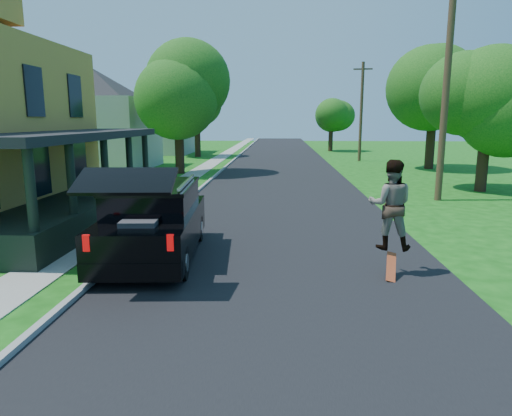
# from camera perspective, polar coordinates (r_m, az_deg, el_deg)

# --- Properties ---
(ground) EXTENTS (140.00, 140.00, 0.00)m
(ground) POSITION_cam_1_polar(r_m,az_deg,el_deg) (9.46, 2.93, -10.74)
(ground) COLOR #104C0F
(ground) RESTS_ON ground
(street) EXTENTS (8.00, 120.00, 0.02)m
(street) POSITION_cam_1_polar(r_m,az_deg,el_deg) (29.00, 2.99, 4.01)
(street) COLOR black
(street) RESTS_ON ground
(curb) EXTENTS (0.15, 120.00, 0.12)m
(curb) POSITION_cam_1_polar(r_m,az_deg,el_deg) (29.28, -4.98, 4.05)
(curb) COLOR gray
(curb) RESTS_ON ground
(sidewalk) EXTENTS (1.30, 120.00, 0.03)m
(sidewalk) POSITION_cam_1_polar(r_m,az_deg,el_deg) (29.53, -7.96, 4.04)
(sidewalk) COLOR gray
(sidewalk) RESTS_ON ground
(front_walk) EXTENTS (6.50, 1.20, 0.03)m
(front_walk) POSITION_cam_1_polar(r_m,az_deg,el_deg) (17.91, -29.08, -1.70)
(front_walk) COLOR gray
(front_walk) RESTS_ON ground
(neighbor_house_mid) EXTENTS (12.78, 12.78, 8.30)m
(neighbor_house_mid) POSITION_cam_1_polar(r_m,az_deg,el_deg) (35.46, -19.78, 11.44)
(neighbor_house_mid) COLOR #A19C8E
(neighbor_house_mid) RESTS_ON ground
(neighbor_house_far) EXTENTS (12.78, 12.78, 8.30)m
(neighbor_house_far) POSITION_cam_1_polar(r_m,az_deg,el_deg) (50.62, -12.73, 11.47)
(neighbor_house_far) COLOR #A19C8E
(neighbor_house_far) RESTS_ON ground
(black_suv) EXTENTS (2.43, 5.57, 2.54)m
(black_suv) POSITION_cam_1_polar(r_m,az_deg,el_deg) (11.85, -12.67, -1.62)
(black_suv) COLOR black
(black_suv) RESTS_ON ground
(skateboarder) EXTENTS (1.12, 0.94, 2.05)m
(skateboarder) POSITION_cam_1_polar(r_m,az_deg,el_deg) (10.76, 16.46, 0.39)
(skateboarder) COLOR black
(skateboarder) RESTS_ON ground
(skateboard) EXTENTS (0.34, 0.60, 0.56)m
(skateboard) POSITION_cam_1_polar(r_m,az_deg,el_deg) (10.67, 16.53, -7.18)
(skateboard) COLOR #98300D
(skateboard) RESTS_ON ground
(tree_left_mid) EXTENTS (5.45, 5.22, 8.47)m
(tree_left_mid) POSITION_cam_1_polar(r_m,az_deg,el_deg) (30.86, -9.85, 14.83)
(tree_left_mid) COLOR black
(tree_left_mid) RESTS_ON ground
(tree_left_far) EXTENTS (5.60, 5.60, 8.27)m
(tree_left_far) POSITION_cam_1_polar(r_m,az_deg,el_deg) (44.71, -7.47, 13.40)
(tree_left_far) COLOR black
(tree_left_far) RESTS_ON ground
(tree_right_near) EXTENTS (5.70, 5.36, 7.00)m
(tree_right_near) POSITION_cam_1_polar(r_m,az_deg,el_deg) (25.17, 26.95, 12.01)
(tree_right_near) COLOR black
(tree_right_near) RESTS_ON ground
(tree_right_mid) EXTENTS (8.01, 7.68, 9.35)m
(tree_right_mid) POSITION_cam_1_polar(r_m,az_deg,el_deg) (35.62, 21.33, 14.36)
(tree_right_mid) COLOR black
(tree_right_mid) RESTS_ON ground
(tree_right_far) EXTENTS (5.35, 5.00, 6.57)m
(tree_right_far) POSITION_cam_1_polar(r_m,az_deg,el_deg) (53.12, 9.36, 11.73)
(tree_right_far) COLOR black
(tree_right_far) RESTS_ON ground
(utility_pole_near) EXTENTS (1.82, 0.32, 10.31)m
(utility_pole_near) POSITION_cam_1_polar(r_m,az_deg,el_deg) (21.55, 22.78, 14.98)
(utility_pole_near) COLOR #42301E
(utility_pole_near) RESTS_ON ground
(utility_pole_far) EXTENTS (1.58, 0.30, 8.27)m
(utility_pole_far) POSITION_cam_1_polar(r_m,az_deg,el_deg) (40.57, 13.02, 11.77)
(utility_pole_far) COLOR #42301E
(utility_pole_far) RESTS_ON ground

